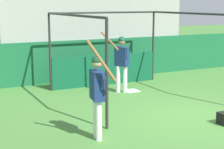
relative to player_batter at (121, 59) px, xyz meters
name	(u,v)px	position (x,y,z in m)	size (l,w,h in m)	color
ground_plane	(194,118)	(0.33, -3.17, -1.05)	(60.00, 60.00, 0.00)	#477F38
outfield_wall	(100,59)	(0.33, 2.26, -0.32)	(24.00, 0.12, 1.46)	#196038
bleacher_section	(79,27)	(0.33, 4.32, 0.71)	(7.05, 4.00, 3.54)	#9E9E99
batting_cage	(116,55)	(0.01, 0.41, 0.06)	(3.89, 4.18, 2.47)	#282828
home_plate	(131,91)	(0.36, 0.00, -1.04)	(0.44, 0.44, 0.02)	white
player_batter	(121,59)	(0.00, 0.00, 0.00)	(0.72, 0.71, 1.89)	white
player_waiting	(97,89)	(-2.35, -3.40, 0.00)	(0.52, 0.84, 2.09)	white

